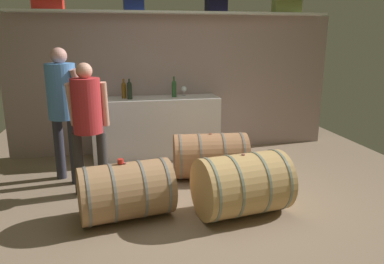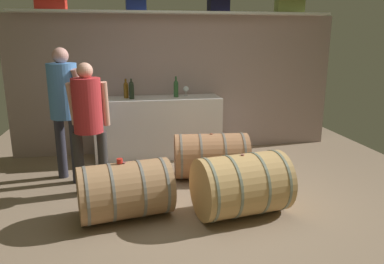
# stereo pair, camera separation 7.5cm
# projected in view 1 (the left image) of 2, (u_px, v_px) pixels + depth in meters

# --- Properties ---
(ground_plane) EXTENTS (6.29, 7.85, 0.02)m
(ground_plane) POSITION_uv_depth(u_px,v_px,m) (198.00, 191.00, 4.45)
(ground_plane) COLOR #877059
(back_wall_panel) EXTENTS (5.09, 0.10, 2.12)m
(back_wall_panel) POSITION_uv_depth(u_px,v_px,m) (175.00, 85.00, 5.84)
(back_wall_panel) COLOR gray
(back_wall_panel) RESTS_ON ground
(high_shelf_board) EXTENTS (4.68, 0.40, 0.03)m
(high_shelf_board) POSITION_uv_depth(u_px,v_px,m) (176.00, 13.00, 5.43)
(high_shelf_board) COLOR silver
(high_shelf_board) RESTS_ON back_wall_panel
(toolcase_red) EXTENTS (0.41, 0.21, 0.24)m
(toolcase_red) POSITION_uv_depth(u_px,v_px,m) (48.00, 1.00, 5.06)
(toolcase_red) COLOR red
(toolcase_red) RESTS_ON high_shelf_board
(toolcase_navy) EXTENTS (0.29, 0.28, 0.22)m
(toolcase_navy) POSITION_uv_depth(u_px,v_px,m) (134.00, 3.00, 5.28)
(toolcase_navy) COLOR navy
(toolcase_navy) RESTS_ON high_shelf_board
(toolcase_black) EXTENTS (0.30, 0.25, 0.36)m
(toolcase_black) POSITION_uv_depth(u_px,v_px,m) (216.00, 0.00, 5.50)
(toolcase_black) COLOR black
(toolcase_black) RESTS_ON high_shelf_board
(toolcase_olive) EXTENTS (0.43, 0.21, 0.21)m
(toolcase_olive) POSITION_uv_depth(u_px,v_px,m) (287.00, 6.00, 5.73)
(toolcase_olive) COLOR olive
(toolcase_olive) RESTS_ON high_shelf_board
(work_cabinet) EXTENTS (1.88, 0.54, 0.91)m
(work_cabinet) POSITION_uv_depth(u_px,v_px,m) (157.00, 127.00, 5.61)
(work_cabinet) COLOR silver
(work_cabinet) RESTS_ON ground
(wine_bottle_dark) EXTENTS (0.07, 0.07, 0.30)m
(wine_bottle_dark) POSITION_uv_depth(u_px,v_px,m) (130.00, 90.00, 5.35)
(wine_bottle_dark) COLOR black
(wine_bottle_dark) RESTS_ON work_cabinet
(wine_bottle_amber) EXTENTS (0.07, 0.07, 0.29)m
(wine_bottle_amber) POSITION_uv_depth(u_px,v_px,m) (124.00, 90.00, 5.43)
(wine_bottle_amber) COLOR brown
(wine_bottle_amber) RESTS_ON work_cabinet
(wine_bottle_green) EXTENTS (0.07, 0.07, 0.31)m
(wine_bottle_green) POSITION_uv_depth(u_px,v_px,m) (174.00, 88.00, 5.54)
(wine_bottle_green) COLOR #29552B
(wine_bottle_green) RESTS_ON work_cabinet
(wine_glass) EXTENTS (0.09, 0.09, 0.15)m
(wine_glass) POSITION_uv_depth(u_px,v_px,m) (184.00, 89.00, 5.67)
(wine_glass) COLOR white
(wine_glass) RESTS_ON work_cabinet
(wine_barrel_near) EXTENTS (1.00, 0.72, 0.59)m
(wine_barrel_near) POSITION_uv_depth(u_px,v_px,m) (126.00, 191.00, 3.71)
(wine_barrel_near) COLOR #A57952
(wine_barrel_near) RESTS_ON ground
(wine_barrel_far) EXTENTS (1.01, 0.77, 0.65)m
(wine_barrel_far) POSITION_uv_depth(u_px,v_px,m) (242.00, 184.00, 3.79)
(wine_barrel_far) COLOR tan
(wine_barrel_far) RESTS_ON ground
(wine_barrel_flank) EXTENTS (0.99, 0.66, 0.59)m
(wine_barrel_flank) POSITION_uv_depth(u_px,v_px,m) (210.00, 156.00, 4.80)
(wine_barrel_flank) COLOR #AD764F
(wine_barrel_flank) RESTS_ON ground
(tasting_cup) EXTENTS (0.06, 0.06, 0.05)m
(tasting_cup) POSITION_uv_depth(u_px,v_px,m) (120.00, 161.00, 3.62)
(tasting_cup) COLOR red
(tasting_cup) RESTS_ON wine_barrel_near
(winemaker_pouring) EXTENTS (0.46, 0.39, 1.52)m
(winemaker_pouring) POSITION_uv_depth(u_px,v_px,m) (87.00, 116.00, 4.13)
(winemaker_pouring) COLOR #333030
(winemaker_pouring) RESTS_ON ground
(visitor_tasting) EXTENTS (0.51, 0.50, 1.67)m
(visitor_tasting) POSITION_uv_depth(u_px,v_px,m) (63.00, 101.00, 4.51)
(visitor_tasting) COLOR #302F3B
(visitor_tasting) RESTS_ON ground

